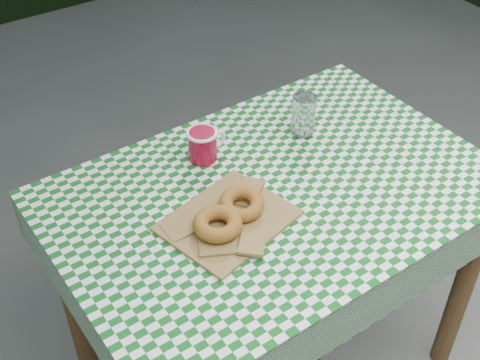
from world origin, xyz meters
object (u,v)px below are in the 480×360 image
at_px(drinking_glass, 303,115).
at_px(coffee_mug, 202,145).
at_px(table, 271,289).
at_px(paper_bag, 228,220).

bearing_deg(drinking_glass, coffee_mug, 169.32).
bearing_deg(coffee_mug, table, -70.95).
bearing_deg(coffee_mug, drinking_glass, -13.88).
xyz_separation_m(table, drinking_glass, (0.21, 0.15, 0.44)).
relative_size(table, drinking_glass, 9.28).
bearing_deg(coffee_mug, paper_bag, -111.07).
bearing_deg(table, paper_bag, -169.22).
xyz_separation_m(table, coffee_mug, (-0.09, 0.21, 0.42)).
distance_m(table, drinking_glass, 0.51).
bearing_deg(table, coffee_mug, 111.22).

